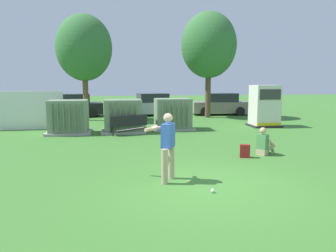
# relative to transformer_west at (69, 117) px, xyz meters

# --- Properties ---
(ground_plane) EXTENTS (96.00, 96.00, 0.00)m
(ground_plane) POSITION_rel_transformer_west_xyz_m (4.28, -8.79, -0.79)
(ground_plane) COLOR #3D752D
(fence_panel) EXTENTS (4.80, 0.12, 2.00)m
(fence_panel) POSITION_rel_transformer_west_xyz_m (-2.88, 1.71, 0.21)
(fence_panel) COLOR white
(fence_panel) RESTS_ON ground
(transformer_west) EXTENTS (2.10, 1.70, 1.62)m
(transformer_west) POSITION_rel_transformer_west_xyz_m (0.00, 0.00, 0.00)
(transformer_west) COLOR #9E9B93
(transformer_west) RESTS_ON ground
(transformer_mid_west) EXTENTS (2.10, 1.70, 1.62)m
(transformer_mid_west) POSITION_rel_transformer_west_xyz_m (2.59, -0.04, 0.00)
(transformer_mid_west) COLOR #9E9B93
(transformer_mid_west) RESTS_ON ground
(transformer_mid_east) EXTENTS (2.10, 1.70, 1.62)m
(transformer_mid_east) POSITION_rel_transformer_west_xyz_m (5.18, 0.45, 0.00)
(transformer_mid_east) COLOR #9E9B93
(transformer_mid_east) RESTS_ON ground
(generator_enclosure) EXTENTS (1.60, 1.40, 2.30)m
(generator_enclosure) POSITION_rel_transformer_west_xyz_m (10.44, 0.71, 0.35)
(generator_enclosure) COLOR #262626
(generator_enclosure) RESTS_ON ground
(park_bench) EXTENTS (1.84, 0.83, 0.92)m
(park_bench) POSITION_rel_transformer_west_xyz_m (2.81, -0.86, -0.25)
(park_bench) COLOR black
(park_bench) RESTS_ON ground
(batter) EXTENTS (1.49, 1.07, 1.74)m
(batter) POSITION_rel_transformer_west_xyz_m (3.38, -8.22, 0.19)
(batter) COLOR tan
(batter) RESTS_ON ground
(sports_ball) EXTENTS (0.09, 0.09, 0.09)m
(sports_ball) POSITION_rel_transformer_west_xyz_m (4.28, -9.30, -0.74)
(sports_ball) COLOR white
(sports_ball) RESTS_ON ground
(seated_spectator) EXTENTS (0.78, 0.68, 0.96)m
(seated_spectator) POSITION_rel_transformer_west_xyz_m (7.22, -5.85, -0.41)
(seated_spectator) COLOR tan
(seated_spectator) RESTS_ON ground
(backpack) EXTENTS (0.36, 0.33, 0.44)m
(backpack) POSITION_rel_transformer_west_xyz_m (6.39, -6.15, -0.57)
(backpack) COLOR maroon
(backpack) RESTS_ON ground
(tree_left) EXTENTS (3.49, 3.49, 6.66)m
(tree_left) POSITION_rel_transformer_west_xyz_m (0.43, 5.28, 3.78)
(tree_left) COLOR brown
(tree_left) RESTS_ON ground
(tree_center_left) EXTENTS (3.75, 3.75, 7.16)m
(tree_center_left) POSITION_rel_transformer_west_xyz_m (8.64, 5.63, 4.13)
(tree_center_left) COLOR brown
(tree_center_left) RESTS_ON ground
(parked_car_leftmost) EXTENTS (4.39, 2.34, 1.62)m
(parked_car_leftmost) POSITION_rel_transformer_west_xyz_m (-0.69, 7.63, -0.04)
(parked_car_leftmost) COLOR black
(parked_car_leftmost) RESTS_ON ground
(parked_car_left_of_center) EXTENTS (4.40, 2.36, 1.62)m
(parked_car_left_of_center) POSITION_rel_transformer_west_xyz_m (4.93, 7.65, -0.04)
(parked_car_left_of_center) COLOR #B2B2B7
(parked_car_left_of_center) RESTS_ON ground
(parked_car_right_of_center) EXTENTS (4.35, 2.23, 1.62)m
(parked_car_right_of_center) POSITION_rel_transformer_west_xyz_m (10.12, 7.21, -0.04)
(parked_car_right_of_center) COLOR gray
(parked_car_right_of_center) RESTS_ON ground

